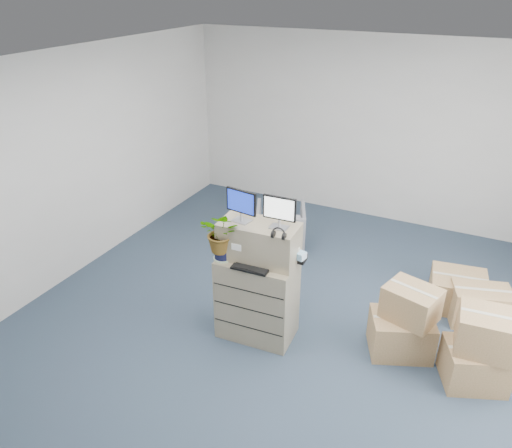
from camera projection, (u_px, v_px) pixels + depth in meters
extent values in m
plane|color=#283648|center=(282.00, 340.00, 5.38)|extent=(7.00, 7.00, 0.00)
cube|color=#BAB7B1|center=(377.00, 131.00, 7.56)|extent=(6.00, 0.02, 2.80)
cube|color=gray|center=(257.00, 298.00, 5.29)|extent=(0.82, 0.53, 0.93)
cube|color=gray|center=(259.00, 241.00, 5.02)|extent=(0.82, 0.44, 0.40)
cube|color=#99999E|center=(242.00, 221.00, 4.98)|extent=(0.20, 0.15, 0.01)
cylinder|color=#99999E|center=(241.00, 216.00, 4.96)|extent=(0.03, 0.03, 0.08)
cube|color=black|center=(241.00, 201.00, 4.89)|extent=(0.34, 0.07, 0.24)
cube|color=navy|center=(240.00, 202.00, 4.88)|extent=(0.31, 0.05, 0.21)
cube|color=#99999E|center=(279.00, 227.00, 4.85)|extent=(0.18, 0.13, 0.01)
cylinder|color=#99999E|center=(279.00, 223.00, 4.83)|extent=(0.03, 0.03, 0.08)
cube|color=black|center=(279.00, 208.00, 4.76)|extent=(0.34, 0.04, 0.24)
cube|color=white|center=(279.00, 209.00, 4.75)|extent=(0.30, 0.02, 0.21)
torus|color=black|center=(279.00, 234.00, 4.67)|extent=(0.13, 0.02, 0.13)
cube|color=black|center=(251.00, 268.00, 4.92)|extent=(0.39, 0.18, 0.02)
ellipsoid|color=silver|center=(281.00, 271.00, 4.87)|extent=(0.08, 0.05, 0.03)
cylinder|color=#9C9EA4|center=(267.00, 249.00, 5.03)|extent=(0.07, 0.07, 0.24)
cube|color=silver|center=(258.00, 258.00, 5.10)|extent=(0.06, 0.05, 0.02)
cube|color=black|center=(258.00, 252.00, 5.08)|extent=(0.06, 0.04, 0.11)
cube|color=black|center=(297.00, 258.00, 5.07)|extent=(0.19, 0.15, 0.06)
cube|color=#3E97D5|center=(296.00, 254.00, 5.01)|extent=(0.21, 0.13, 0.07)
cylinder|color=#9EB894|center=(223.00, 258.00, 5.11)|extent=(0.20, 0.20, 0.01)
cylinder|color=black|center=(223.00, 252.00, 5.07)|extent=(0.17, 0.17, 0.13)
imported|color=#205E1A|center=(222.00, 236.00, 4.99)|extent=(0.43, 0.47, 0.34)
imported|color=slate|center=(280.00, 225.00, 7.07)|extent=(0.87, 0.85, 0.70)
cube|color=olive|center=(401.00, 334.00, 5.14)|extent=(0.75, 0.67, 0.42)
cube|color=olive|center=(474.00, 365.00, 4.75)|extent=(0.69, 0.63, 0.41)
cube|color=olive|center=(457.00, 291.00, 5.85)|extent=(0.69, 0.65, 0.41)
cube|color=olive|center=(411.00, 303.00, 4.97)|extent=(0.59, 0.53, 0.35)
cube|color=olive|center=(486.00, 332.00, 4.57)|extent=(0.54, 0.48, 0.39)
cube|color=olive|center=(480.00, 306.00, 5.57)|extent=(0.70, 0.55, 0.44)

